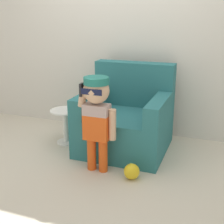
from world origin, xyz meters
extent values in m
plane|color=beige|center=(0.00, 0.00, 0.00)|extent=(10.00, 10.00, 0.00)
cube|color=silver|center=(0.00, 0.84, 1.30)|extent=(10.00, 0.05, 2.60)
cube|color=#286B70|center=(0.24, 0.19, 0.23)|extent=(0.99, 0.97, 0.45)
cube|color=#286B70|center=(0.24, 0.56, 0.73)|extent=(0.99, 0.21, 0.54)
cube|color=#286B70|center=(-0.17, 0.08, 0.57)|extent=(0.16, 0.76, 0.23)
cube|color=#286B70|center=(0.66, 0.08, 0.57)|extent=(0.16, 0.76, 0.23)
cylinder|color=#E05119|center=(0.08, -0.42, 0.18)|extent=(0.09, 0.09, 0.35)
cylinder|color=#E05119|center=(0.21, -0.42, 0.18)|extent=(0.09, 0.09, 0.35)
cube|color=#E05119|center=(0.14, -0.42, 0.48)|extent=(0.26, 0.15, 0.26)
cube|color=#B29993|center=(0.14, -0.42, 0.66)|extent=(0.26, 0.15, 0.11)
sphere|color=tan|center=(0.14, -0.42, 0.86)|extent=(0.26, 0.26, 0.26)
cylinder|color=#1E7066|center=(0.14, -0.42, 0.96)|extent=(0.25, 0.25, 0.07)
cube|color=#1E7066|center=(0.14, -0.30, 0.93)|extent=(0.15, 0.12, 0.01)
cube|color=#0F1433|center=(0.14, -0.54, 0.87)|extent=(0.21, 0.01, 0.06)
cylinder|color=tan|center=(0.31, -0.42, 0.53)|extent=(0.07, 0.07, 0.31)
cylinder|color=tan|center=(-0.01, -0.42, 0.77)|extent=(0.10, 0.07, 0.19)
cube|color=black|center=(-0.01, -0.44, 0.86)|extent=(0.02, 0.07, 0.13)
cylinder|color=white|center=(-0.51, 0.11, 0.01)|extent=(0.24, 0.24, 0.02)
cylinder|color=white|center=(-0.51, 0.11, 0.21)|extent=(0.07, 0.07, 0.42)
cylinder|color=white|center=(-0.51, 0.11, 0.43)|extent=(0.37, 0.37, 0.02)
sphere|color=yellow|center=(0.53, -0.47, 0.08)|extent=(0.16, 0.16, 0.16)
camera|label=1|loc=(1.30, -3.12, 1.58)|focal=50.00mm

